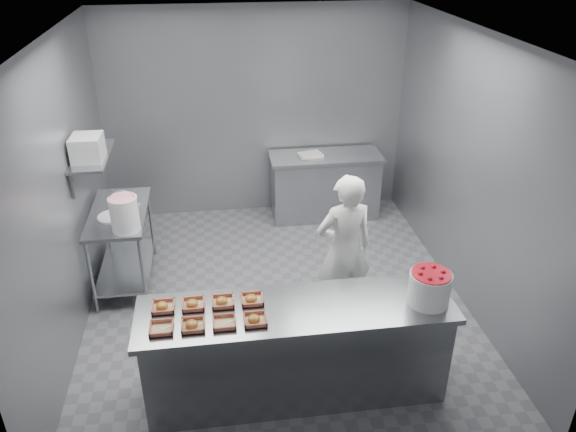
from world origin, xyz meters
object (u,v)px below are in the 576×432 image
object	(u,v)px
back_counter	(325,185)
tray_7	(252,299)
tray_3	(255,319)
tray_5	(193,304)
service_counter	(296,350)
tray_6	(223,301)
tray_2	(224,322)
strawberry_tub	(430,287)
worker	(344,249)
tray_1	(193,325)
glaze_bucket	(124,213)
tray_4	(163,306)
prep_table	(122,236)
tray_0	(161,328)
appliance	(87,148)

from	to	relation	value
back_counter	tray_7	distance (m)	3.39
tray_3	tray_5	xyz separation A→B (m)	(-0.48, 0.27, 0.00)
service_counter	tray_6	size ratio (longest dim) A/B	13.88
tray_2	strawberry_tub	size ratio (longest dim) A/B	0.55
service_counter	worker	xyz separation A→B (m)	(0.63, 1.00, 0.35)
back_counter	tray_1	size ratio (longest dim) A/B	8.01
strawberry_tub	glaze_bucket	distance (m)	3.04
tray_1	tray_3	size ratio (longest dim) A/B	1.00
tray_6	back_counter	bearing A→B (deg)	64.42
tray_6	worker	bearing A→B (deg)	35.14
back_counter	tray_7	world-z (taller)	tray_7
tray_4	tray_6	world-z (taller)	same
tray_1	tray_4	distance (m)	0.36
prep_table	tray_3	size ratio (longest dim) A/B	6.40
tray_0	glaze_bucket	world-z (taller)	glaze_bucket
tray_5	appliance	distance (m)	2.10
prep_table	tray_7	xyz separation A→B (m)	(1.30, -1.82, 0.33)
tray_2	tray_5	world-z (taller)	tray_5
service_counter	tray_0	size ratio (longest dim) A/B	13.88
tray_1	strawberry_tub	xyz separation A→B (m)	(1.91, 0.06, 0.13)
tray_4	strawberry_tub	size ratio (longest dim) A/B	0.55
tray_2	appliance	xyz separation A→B (m)	(-1.23, 1.95, 0.77)
tray_0	appliance	xyz separation A→B (m)	(-0.75, 1.95, 0.77)
back_counter	tray_6	bearing A→B (deg)	-115.58
tray_4	tray_5	bearing A→B (deg)	0.00
tray_7	glaze_bucket	size ratio (longest dim) A/B	0.43
tray_2	glaze_bucket	distance (m)	1.90
prep_table	tray_1	world-z (taller)	tray_1
tray_2	tray_3	world-z (taller)	tray_3
tray_0	tray_5	bearing A→B (deg)	48.62
tray_0	tray_3	size ratio (longest dim) A/B	1.00
tray_4	glaze_bucket	world-z (taller)	glaze_bucket
prep_table	strawberry_tub	xyz separation A→B (m)	(2.73, -2.03, 0.46)
service_counter	glaze_bucket	world-z (taller)	glaze_bucket
tray_2	tray_3	distance (m)	0.24
tray_5	glaze_bucket	bearing A→B (deg)	116.05
glaze_bucket	tray_4	bearing A→B (deg)	-72.47
glaze_bucket	worker	bearing A→B (deg)	-13.82
tray_5	glaze_bucket	xyz separation A→B (m)	(-0.68, 1.39, 0.17)
tray_1	worker	world-z (taller)	worker
tray_0	tray_3	distance (m)	0.72
service_counter	tray_5	world-z (taller)	tray_5
tray_0	tray_6	world-z (taller)	tray_6
glaze_bucket	tray_5	bearing A→B (deg)	-63.95
back_counter	tray_2	bearing A→B (deg)	-113.74
tray_0	tray_2	size ratio (longest dim) A/B	1.00
back_counter	tray_3	distance (m)	3.64
prep_table	worker	xyz separation A→B (m)	(2.28, -0.95, 0.21)
worker	service_counter	bearing A→B (deg)	48.41
tray_0	tray_2	bearing A→B (deg)	0.00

